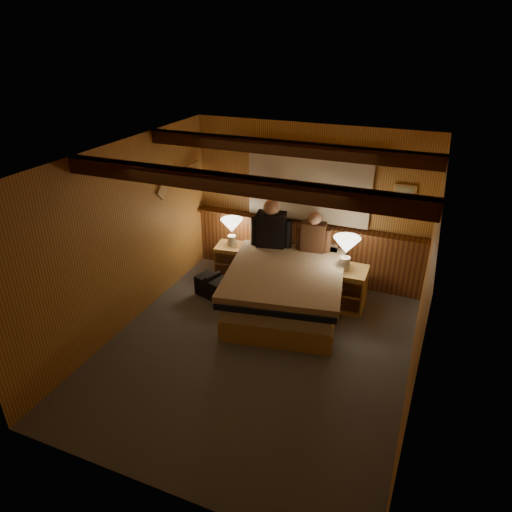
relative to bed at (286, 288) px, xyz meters
The scene contains 19 objects.
floor 1.07m from the bed, 91.98° to the right, with size 4.20×4.20×0.00m, color #535963.
ceiling 2.29m from the bed, 91.98° to the right, with size 4.20×4.20×0.00m, color tan.
wall_back 1.39m from the bed, 91.83° to the left, with size 3.60×3.60×0.00m, color gold.
wall_left 2.26m from the bed, 151.18° to the right, with size 4.20×4.20×0.00m, color gold.
wall_right 2.21m from the bed, 29.76° to the right, with size 4.20×4.20×0.00m, color gold.
wall_front 3.22m from the bed, 90.64° to the right, with size 3.60×3.60×0.00m, color gold.
wainscot 1.04m from the bed, 91.94° to the left, with size 3.60×0.23×0.94m.
curtain_window 1.56m from the bed, 91.96° to the left, with size 2.18×0.09×1.11m.
ceiling_beams 2.14m from the bed, 92.32° to the right, with size 3.60×1.65×0.16m.
coat_rail 2.27m from the bed, 162.10° to the left, with size 0.05×0.55×0.24m.
framed_print 2.08m from the bed, 39.08° to the left, with size 0.30×0.04×0.25m.
bed is the anchor object (origin of this frame).
nightstand_left 1.34m from the bed, 149.61° to the left, with size 0.51×0.47×0.50m.
nightstand_right 0.86m from the bed, 26.94° to the left, with size 0.55×0.50×0.60m.
lamp_left 1.40m from the bed, 149.08° to the left, with size 0.34×0.34×0.45m.
lamp_right 1.00m from the bed, 27.59° to the left, with size 0.37×0.37×0.48m.
person_left 0.95m from the bed, 127.34° to the left, with size 0.61×0.31×0.75m.
person_right 0.89m from the bed, 74.80° to the left, with size 0.51×0.24×0.62m.
duffel_bag 1.13m from the bed, behind, with size 0.56×0.43×0.35m.
Camera 1 is at (1.72, -4.21, 3.57)m, focal length 32.00 mm.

